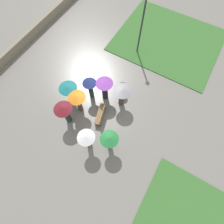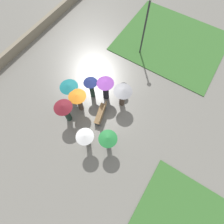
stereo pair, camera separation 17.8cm
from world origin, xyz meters
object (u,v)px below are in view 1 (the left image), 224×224
lamp_post (143,19)px  crowd_person_grey (122,93)px  trash_bin (122,89)px  crowd_person_maroon (64,111)px  park_bench (101,114)px  crowd_person_white (87,139)px  crowd_person_green (109,140)px  crowd_person_teal (69,91)px  crowd_person_navy (90,86)px  crowd_person_purple (105,87)px  crowd_person_orange (78,100)px

lamp_post → crowd_person_grey: size_ratio=2.44×
trash_bin → crowd_person_maroon: size_ratio=0.47×
park_bench → crowd_person_white: crowd_person_white is taller
trash_bin → crowd_person_grey: crowd_person_grey is taller
crowd_person_green → crowd_person_teal: crowd_person_teal is taller
park_bench → crowd_person_grey: bearing=141.8°
crowd_person_navy → crowd_person_teal: size_ratio=1.05×
crowd_person_navy → crowd_person_purple: size_ratio=1.00×
crowd_person_maroon → crowd_person_orange: (-1.06, 0.22, -0.04)m
park_bench → lamp_post: bearing=168.9°
park_bench → crowd_person_grey: size_ratio=0.84×
crowd_person_grey → crowd_person_white: crowd_person_white is taller
trash_bin → crowd_person_grey: (0.78, 0.38, 0.90)m
crowd_person_maroon → crowd_person_orange: bearing=-24.9°
lamp_post → crowd_person_grey: bearing=13.8°
crowd_person_grey → crowd_person_maroon: size_ratio=0.96×
crowd_person_teal → crowd_person_green: bearing=175.3°
lamp_post → crowd_person_grey: lamp_post is taller
lamp_post → crowd_person_purple: bearing=-0.5°
lamp_post → trash_bin: 4.78m
crowd_person_maroon → trash_bin: bearing=-41.8°
crowd_person_orange → trash_bin: bearing=-108.5°
crowd_person_grey → crowd_person_white: bearing=33.7°
lamp_post → crowd_person_maroon: lamp_post is taller
crowd_person_navy → crowd_person_grey: bearing=65.3°
trash_bin → crowd_person_navy: 2.33m
crowd_person_grey → crowd_person_navy: 2.13m
park_bench → crowd_person_teal: 2.53m
crowd_person_grey → crowd_person_purple: crowd_person_purple is taller
crowd_person_grey → lamp_post: bearing=-128.4°
crowd_person_white → crowd_person_maroon: bearing=-36.9°
crowd_person_green → crowd_person_white: (0.60, -1.11, 0.06)m
crowd_person_purple → lamp_post: bearing=-52.5°
crowd_person_green → park_bench: bearing=140.0°
crowd_person_grey → crowd_person_teal: size_ratio=1.03×
crowd_person_purple → crowd_person_grey: bearing=-135.7°
lamp_post → crowd_person_white: bearing=6.2°
crowd_person_orange → park_bench: bearing=-154.6°
crowd_person_teal → crowd_person_maroon: bearing=132.3°
crowd_person_purple → crowd_person_teal: crowd_person_purple is taller
crowd_person_orange → crowd_person_navy: bearing=-78.6°
trash_bin → crowd_person_grey: size_ratio=0.49×
trash_bin → crowd_person_white: size_ratio=0.47×
crowd_person_orange → crowd_person_purple: size_ratio=0.97×
crowd_person_purple → crowd_person_white: size_ratio=0.98×
crowd_person_white → crowd_person_grey: bearing=-111.6°
crowd_person_grey → crowd_person_teal: crowd_person_grey is taller
crowd_person_maroon → crowd_person_white: crowd_person_maroon is taller
crowd_person_grey → crowd_person_purple: bearing=-45.9°
crowd_person_green → crowd_person_purple: size_ratio=0.95×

